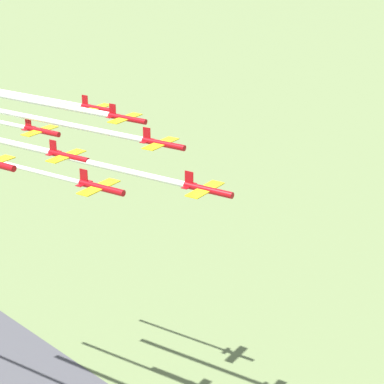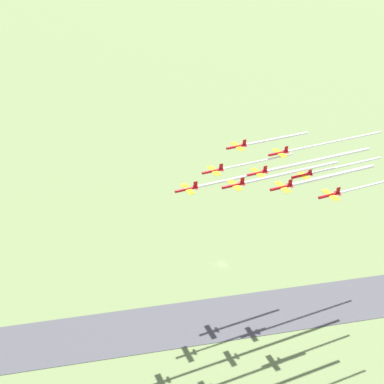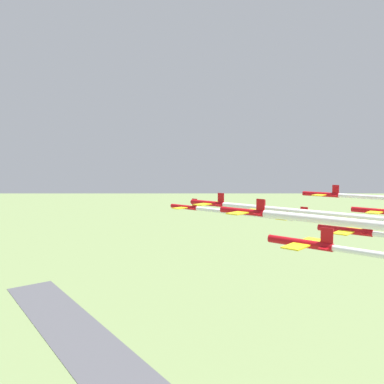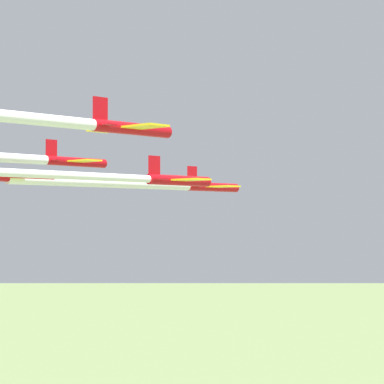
{
  "view_description": "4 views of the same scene",
  "coord_description": "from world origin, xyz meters",
  "px_view_note": "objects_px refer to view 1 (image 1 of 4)",
  "views": [
    {
      "loc": [
        80.04,
        90.01,
        119.97
      ],
      "look_at": [
        -25.69,
        36.65,
        73.99
      ],
      "focal_mm": 70.0,
      "sensor_mm": 36.0,
      "label": 1
    },
    {
      "loc": [
        -190.44,
        127.14,
        181.56
      ],
      "look_at": [
        -34.27,
        38.08,
        74.55
      ],
      "focal_mm": 50.0,
      "sensor_mm": 36.0,
      "label": 2
    },
    {
      "loc": [
        -115.66,
        -24.49,
        86.41
      ],
      "look_at": [
        -28.6,
        35.74,
        77.65
      ],
      "focal_mm": 35.0,
      "sensor_mm": 36.0,
      "label": 3
    },
    {
      "loc": [
        43.38,
        -61.66,
        68.68
      ],
      "look_at": [
        -27.43,
        30.73,
        72.39
      ],
      "focal_mm": 85.0,
      "sensor_mm": 36.0,
      "label": 4
    }
  ],
  "objects_px": {
    "jet_2": "(100,187)",
    "jet_3": "(126,118)",
    "jet_4": "(67,156)",
    "jet_0": "(206,189)",
    "jet_7": "(41,131)",
    "jet_6": "(97,108)",
    "jet_1": "(162,143)"
  },
  "relations": [
    {
      "from": "jet_2",
      "to": "jet_6",
      "type": "relative_size",
      "value": 1.0
    },
    {
      "from": "jet_2",
      "to": "jet_7",
      "type": "bearing_deg",
      "value": -120.47
    },
    {
      "from": "jet_1",
      "to": "jet_4",
      "type": "relative_size",
      "value": 1.0
    },
    {
      "from": "jet_3",
      "to": "jet_7",
      "type": "relative_size",
      "value": 1.0
    },
    {
      "from": "jet_3",
      "to": "jet_1",
      "type": "bearing_deg",
      "value": 59.53
    },
    {
      "from": "jet_0",
      "to": "jet_1",
      "type": "distance_m",
      "value": 18.91
    },
    {
      "from": "jet_0",
      "to": "jet_7",
      "type": "xyz_separation_m",
      "value": [
        -14.67,
        -46.92,
        0.48
      ]
    },
    {
      "from": "jet_7",
      "to": "jet_6",
      "type": "bearing_deg",
      "value": -180.0
    },
    {
      "from": "jet_3",
      "to": "jet_6",
      "type": "xyz_separation_m",
      "value": [
        -11.16,
        -14.95,
        -2.2
      ]
    },
    {
      "from": "jet_2",
      "to": "jet_4",
      "type": "xyz_separation_m",
      "value": [
        -11.16,
        -14.95,
        0.2
      ]
    },
    {
      "from": "jet_4",
      "to": "jet_0",
      "type": "bearing_deg",
      "value": 90.0
    },
    {
      "from": "jet_0",
      "to": "jet_6",
      "type": "xyz_separation_m",
      "value": [
        -33.47,
        -44.85,
        1.31
      ]
    },
    {
      "from": "jet_2",
      "to": "jet_6",
      "type": "bearing_deg",
      "value": -139.64
    },
    {
      "from": "jet_3",
      "to": "jet_6",
      "type": "relative_size",
      "value": 1.0
    },
    {
      "from": "jet_1",
      "to": "jet_6",
      "type": "relative_size",
      "value": 1.0
    },
    {
      "from": "jet_3",
      "to": "jet_7",
      "type": "distance_m",
      "value": 18.9
    },
    {
      "from": "jet_2",
      "to": "jet_3",
      "type": "xyz_separation_m",
      "value": [
        -29.96,
        -12.89,
        3.42
      ]
    },
    {
      "from": "jet_0",
      "to": "jet_1",
      "type": "xyz_separation_m",
      "value": [
        -11.16,
        -14.95,
        3.1
      ]
    },
    {
      "from": "jet_0",
      "to": "jet_2",
      "type": "distance_m",
      "value": 18.66
    },
    {
      "from": "jet_0",
      "to": "jet_2",
      "type": "relative_size",
      "value": 1.0
    },
    {
      "from": "jet_0",
      "to": "jet_1",
      "type": "bearing_deg",
      "value": -120.47
    },
    {
      "from": "jet_2",
      "to": "jet_0",
      "type": "bearing_deg",
      "value": 120.47
    },
    {
      "from": "jet_1",
      "to": "jet_2",
      "type": "xyz_separation_m",
      "value": [
        18.8,
        -2.06,
        -3.01
      ]
    },
    {
      "from": "jet_1",
      "to": "jet_7",
      "type": "bearing_deg",
      "value": -90.0
    },
    {
      "from": "jet_2",
      "to": "jet_7",
      "type": "relative_size",
      "value": 1.0
    },
    {
      "from": "jet_0",
      "to": "jet_1",
      "type": "relative_size",
      "value": 1.0
    },
    {
      "from": "jet_3",
      "to": "jet_4",
      "type": "relative_size",
      "value": 1.0
    },
    {
      "from": "jet_3",
      "to": "jet_7",
      "type": "xyz_separation_m",
      "value": [
        7.65,
        -17.02,
        -3.03
      ]
    },
    {
      "from": "jet_2",
      "to": "jet_7",
      "type": "distance_m",
      "value": 37.31
    },
    {
      "from": "jet_2",
      "to": "jet_6",
      "type": "xyz_separation_m",
      "value": [
        -41.12,
        -27.84,
        1.22
      ]
    },
    {
      "from": "jet_3",
      "to": "jet_6",
      "type": "height_order",
      "value": "jet_3"
    },
    {
      "from": "jet_3",
      "to": "jet_4",
      "type": "xyz_separation_m",
      "value": [
        18.8,
        -2.06,
        -3.22
      ]
    }
  ]
}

